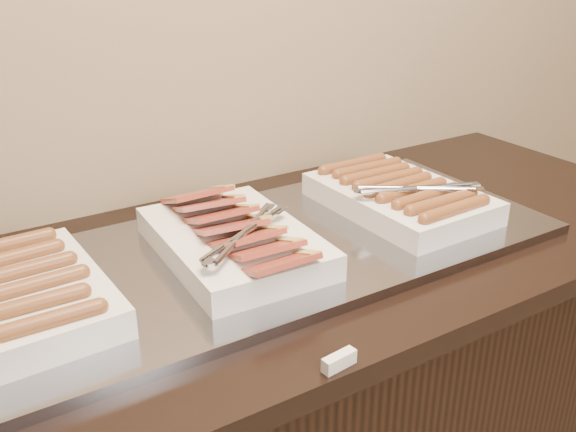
{
  "coord_description": "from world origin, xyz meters",
  "views": [
    {
      "loc": [
        -0.5,
        1.17,
        1.47
      ],
      "look_at": [
        0.1,
        2.13,
        0.97
      ],
      "focal_mm": 40.0,
      "sensor_mm": 36.0,
      "label": 1
    }
  ],
  "objects_px": {
    "warming_tray": "(257,252)",
    "dish_center": "(234,239)",
    "dish_left": "(26,294)",
    "dish_right": "(401,195)"
  },
  "relations": [
    {
      "from": "warming_tray",
      "to": "dish_center",
      "type": "xyz_separation_m",
      "value": [
        -0.05,
        -0.0,
        0.04
      ]
    },
    {
      "from": "warming_tray",
      "to": "dish_left",
      "type": "height_order",
      "value": "dish_left"
    },
    {
      "from": "dish_left",
      "to": "dish_center",
      "type": "relative_size",
      "value": 0.89
    },
    {
      "from": "dish_left",
      "to": "dish_center",
      "type": "bearing_deg",
      "value": -2.79
    },
    {
      "from": "warming_tray",
      "to": "dish_center",
      "type": "distance_m",
      "value": 0.07
    },
    {
      "from": "warming_tray",
      "to": "dish_right",
      "type": "height_order",
      "value": "dish_right"
    },
    {
      "from": "warming_tray",
      "to": "dish_center",
      "type": "height_order",
      "value": "dish_center"
    },
    {
      "from": "warming_tray",
      "to": "dish_right",
      "type": "bearing_deg",
      "value": -0.58
    },
    {
      "from": "dish_left",
      "to": "dish_right",
      "type": "bearing_deg",
      "value": -2.48
    },
    {
      "from": "dish_center",
      "to": "dish_right",
      "type": "xyz_separation_m",
      "value": [
        0.4,
        0.0,
        0.0
      ]
    }
  ]
}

